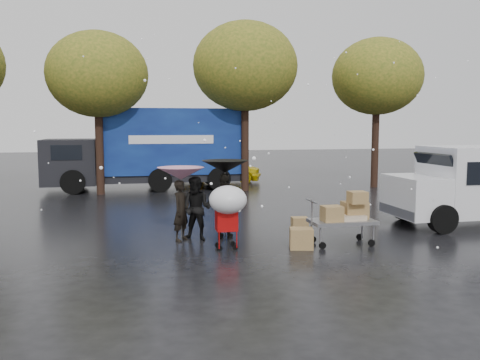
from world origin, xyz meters
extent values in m
plane|color=black|center=(0.00, 0.00, 0.00)|extent=(90.00, 90.00, 0.00)
imported|color=black|center=(-1.05, 0.98, 0.74)|extent=(0.61, 0.64, 1.48)
imported|color=black|center=(-0.68, 0.98, 0.78)|extent=(0.94, 0.88, 1.55)
imported|color=black|center=(0.02, 0.97, 0.82)|extent=(1.03, 0.76, 1.63)
cylinder|color=#4C4C4C|center=(-1.05, 0.98, 0.82)|extent=(0.02, 0.02, 1.64)
cone|color=#DB5A91|center=(-1.05, 0.98, 1.64)|extent=(1.14, 1.14, 0.30)
sphere|color=#4C4C4C|center=(-1.05, 0.98, 1.67)|extent=(0.06, 0.06, 0.06)
cylinder|color=#4C4C4C|center=(0.02, 0.97, 0.90)|extent=(0.02, 0.02, 1.79)
cone|color=black|center=(0.02, 0.97, 1.79)|extent=(1.14, 1.14, 0.30)
sphere|color=#4C4C4C|center=(0.02, 0.97, 1.82)|extent=(0.06, 0.06, 0.06)
cube|color=slate|center=(2.59, -0.20, 0.55)|extent=(1.50, 0.80, 0.08)
cylinder|color=slate|center=(1.84, -0.20, 0.80)|extent=(0.04, 0.04, 0.60)
cube|color=olive|center=(2.94, -0.10, 0.79)|extent=(0.55, 0.45, 0.40)
cube|color=olive|center=(2.29, -0.30, 0.77)|extent=(0.45, 0.40, 0.35)
cube|color=olive|center=(2.89, -0.35, 1.13)|extent=(0.40, 0.35, 0.28)
cube|color=tan|center=(2.64, -0.20, 0.65)|extent=(0.90, 0.55, 0.12)
cylinder|color=black|center=(1.99, -0.52, 0.08)|extent=(0.16, 0.05, 0.16)
cylinder|color=black|center=(1.99, 0.12, 0.08)|extent=(0.16, 0.05, 0.16)
cylinder|color=black|center=(3.19, -0.52, 0.08)|extent=(0.16, 0.05, 0.16)
cylinder|color=black|center=(3.19, 0.12, 0.08)|extent=(0.16, 0.05, 0.16)
cube|color=#B20A0A|center=(-0.13, -0.04, 0.65)|extent=(0.47, 0.41, 0.45)
cylinder|color=#B20A0A|center=(-0.13, -0.23, 1.02)|extent=(0.42, 0.02, 0.02)
cylinder|color=#4C4C4C|center=(-0.13, -0.23, 0.95)|extent=(0.02, 0.02, 0.60)
ellipsoid|color=white|center=(-0.13, -0.23, 1.15)|extent=(0.84, 0.84, 0.63)
cylinder|color=black|center=(-0.31, -0.20, 0.06)|extent=(0.12, 0.04, 0.12)
cylinder|color=black|center=(-0.31, 0.12, 0.06)|extent=(0.12, 0.04, 0.12)
cylinder|color=black|center=(0.05, -0.20, 0.06)|extent=(0.12, 0.04, 0.12)
cylinder|color=black|center=(0.05, 0.12, 0.06)|extent=(0.12, 0.04, 0.12)
cube|color=white|center=(5.43, 1.37, 0.85)|extent=(1.20, 1.95, 1.10)
cube|color=black|center=(5.98, 1.37, 1.70)|extent=(0.37, 1.70, 0.67)
cube|color=slate|center=(4.88, 1.37, 0.45)|extent=(0.12, 1.90, 0.25)
cylinder|color=black|center=(5.63, 0.42, 0.38)|extent=(0.76, 0.28, 0.76)
cylinder|color=black|center=(5.63, 2.32, 0.38)|extent=(0.76, 0.28, 0.76)
cube|color=navy|center=(-0.60, 11.39, 2.10)|extent=(6.00, 2.50, 2.80)
cube|color=black|center=(-4.80, 11.39, 1.25)|extent=(2.20, 2.40, 1.90)
cube|color=black|center=(-1.60, 11.39, 0.55)|extent=(8.00, 2.30, 0.35)
cube|color=white|center=(-0.60, 10.13, 2.20)|extent=(3.50, 0.03, 0.35)
cylinder|color=black|center=(-4.60, 10.24, 0.50)|extent=(1.00, 0.30, 1.00)
cylinder|color=black|center=(-4.60, 12.54, 0.50)|extent=(1.00, 0.30, 1.00)
cylinder|color=black|center=(1.40, 10.24, 0.50)|extent=(1.00, 0.30, 1.00)
cylinder|color=black|center=(1.40, 12.54, 0.50)|extent=(1.00, 0.30, 1.00)
cube|color=olive|center=(1.53, -0.38, 0.23)|extent=(0.60, 0.53, 0.47)
cube|color=olive|center=(2.18, 1.66, 0.17)|extent=(0.45, 0.37, 0.33)
imported|color=yellow|center=(1.94, 13.27, 0.69)|extent=(4.33, 2.67, 1.38)
cylinder|color=black|center=(-3.50, 10.00, 2.24)|extent=(0.32, 0.32, 4.48)
ellipsoid|color=#375217|center=(-3.50, 10.00, 4.80)|extent=(4.00, 4.00, 3.40)
cylinder|color=black|center=(2.50, 10.00, 2.45)|extent=(0.32, 0.32, 4.90)
ellipsoid|color=#375217|center=(2.50, 10.00, 5.25)|extent=(4.40, 4.40, 3.74)
cylinder|color=black|center=(8.50, 10.00, 2.31)|extent=(0.32, 0.32, 4.62)
ellipsoid|color=#375217|center=(8.50, 10.00, 4.95)|extent=(4.00, 4.00, 3.40)
camera|label=1|loc=(-2.14, -11.15, 2.79)|focal=38.00mm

